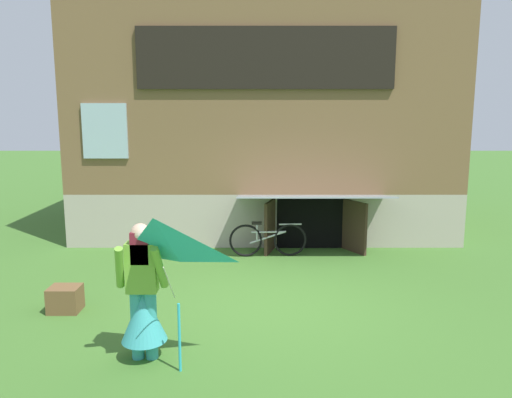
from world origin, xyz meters
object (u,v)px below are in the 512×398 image
(bicycle_silver, at_px, (269,239))
(wooden_crate, at_px, (67,299))
(kite, at_px, (156,262))
(person, at_px, (144,303))

(bicycle_silver, xyz_separation_m, wooden_crate, (-2.95, -2.76, -0.16))
(wooden_crate, bearing_deg, bicycle_silver, 43.05)
(kite, relative_size, wooden_crate, 3.85)
(kite, xyz_separation_m, wooden_crate, (-1.70, 1.94, -1.14))
(person, height_order, bicycle_silver, person)
(kite, distance_m, bicycle_silver, 4.96)
(kite, height_order, wooden_crate, kite)
(person, height_order, kite, kite)
(bicycle_silver, bearing_deg, wooden_crate, -139.72)
(kite, bearing_deg, person, 115.47)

